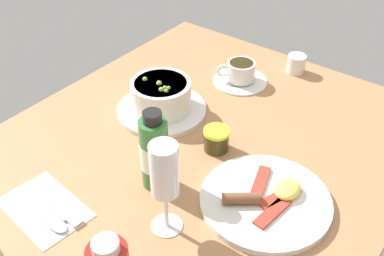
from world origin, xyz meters
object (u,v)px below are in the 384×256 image
at_px(coffee_cup, 240,74).
at_px(jam_jar, 216,139).
at_px(porridge_bowl, 161,98).
at_px(wine_glass, 164,175).
at_px(creamer_jug, 296,63).
at_px(breakfast_plate, 266,200).
at_px(cutlery_setting, 46,209).
at_px(sauce_bottle_green, 156,154).

height_order(coffee_cup, jam_jar, coffee_cup).
relative_size(porridge_bowl, wine_glass, 1.14).
height_order(creamer_jug, breakfast_plate, creamer_jug).
xyz_separation_m(cutlery_setting, wine_glass, (-0.11, 0.21, 0.12)).
bearing_deg(wine_glass, cutlery_setting, -62.35).
distance_m(creamer_jug, wine_glass, 0.65).
bearing_deg(coffee_cup, creamer_jug, 145.93).
relative_size(wine_glass, jam_jar, 3.32).
bearing_deg(sauce_bottle_green, wine_glass, 48.77).
distance_m(coffee_cup, wine_glass, 0.53).
bearing_deg(coffee_cup, sauce_bottle_green, 10.30).
bearing_deg(creamer_jug, porridge_bowl, -24.63).
height_order(wine_glass, breakfast_plate, wine_glass).
height_order(cutlery_setting, wine_glass, wine_glass).
distance_m(cutlery_setting, coffee_cup, 0.61).
distance_m(coffee_cup, sauce_bottle_green, 0.44).
relative_size(porridge_bowl, cutlery_setting, 1.17).
relative_size(cutlery_setting, sauce_bottle_green, 1.07).
bearing_deg(cutlery_setting, coffee_cup, 175.77).
height_order(porridge_bowl, cutlery_setting, porridge_bowl).
distance_m(cutlery_setting, sauce_bottle_green, 0.23).
height_order(coffee_cup, breakfast_plate, coffee_cup).
distance_m(porridge_bowl, sauce_bottle_green, 0.25).
xyz_separation_m(coffee_cup, jam_jar, (0.27, 0.11, 0.00)).
distance_m(wine_glass, jam_jar, 0.26).
bearing_deg(coffee_cup, cutlery_setting, -4.23).
bearing_deg(coffee_cup, wine_glass, 17.95).
height_order(jam_jar, breakfast_plate, jam_jar).
bearing_deg(jam_jar, coffee_cup, -157.88).
xyz_separation_m(creamer_jug, sauce_bottle_green, (0.56, -0.02, 0.05)).
bearing_deg(breakfast_plate, cutlery_setting, -50.52).
height_order(creamer_jug, jam_jar, creamer_jug).
xyz_separation_m(cutlery_setting, jam_jar, (-0.34, 0.15, 0.02)).
xyz_separation_m(porridge_bowl, wine_glass, (0.27, 0.24, 0.09)).
xyz_separation_m(jam_jar, sauce_bottle_green, (0.16, -0.03, 0.05)).
distance_m(wine_glass, sauce_bottle_green, 0.12).
height_order(wine_glass, sauce_bottle_green, wine_glass).
bearing_deg(cutlery_setting, breakfast_plate, 129.48).
distance_m(cutlery_setting, creamer_jug, 0.76).
distance_m(cutlery_setting, jam_jar, 0.37).
relative_size(porridge_bowl, coffee_cup, 1.50).
bearing_deg(sauce_bottle_green, porridge_bowl, -141.53).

